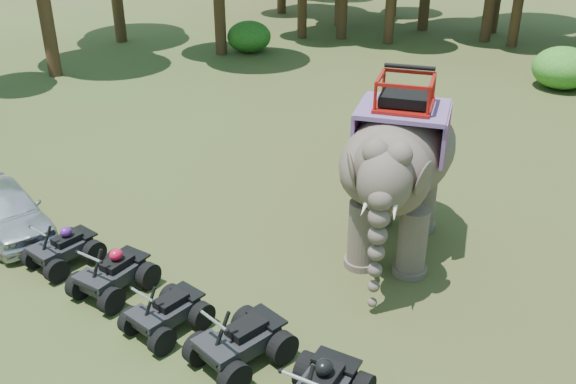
% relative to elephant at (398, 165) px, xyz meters
% --- Properties ---
extents(ground, '(110.00, 110.00, 0.00)m').
position_rel_elephant_xyz_m(ground, '(-1.46, -3.44, -2.15)').
color(ground, '#47381E').
rests_on(ground, ground).
extents(elephant, '(3.94, 5.58, 4.29)m').
position_rel_elephant_xyz_m(elephant, '(0.00, 0.00, 0.00)').
color(elephant, '#4A3F36').
rests_on(elephant, ground).
extents(parked_car, '(3.88, 2.28, 1.24)m').
position_rel_elephant_xyz_m(parked_car, '(-7.92, -5.33, -1.53)').
color(parked_car, silver).
rests_on(parked_car, ground).
extents(atv_0, '(1.16, 1.57, 1.14)m').
position_rel_elephant_xyz_m(atv_0, '(-5.54, -5.38, -1.57)').
color(atv_0, black).
rests_on(atv_0, ground).
extents(atv_1, '(1.34, 1.75, 1.22)m').
position_rel_elephant_xyz_m(atv_1, '(-3.76, -5.36, -1.53)').
color(atv_1, black).
rests_on(atv_1, ground).
extents(atv_2, '(1.21, 1.61, 1.16)m').
position_rel_elephant_xyz_m(atv_2, '(-1.92, -5.53, -1.57)').
color(atv_2, black).
rests_on(atv_2, ground).
extents(atv_3, '(1.53, 1.93, 1.30)m').
position_rel_elephant_xyz_m(atv_3, '(-0.15, -5.33, -1.50)').
color(atv_3, black).
rests_on(atv_3, ground).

